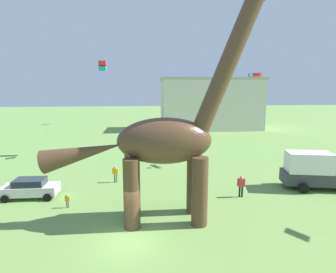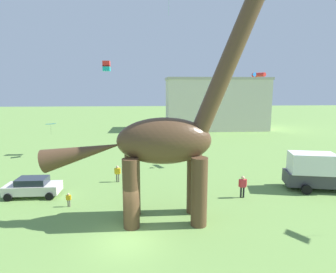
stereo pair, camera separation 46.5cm
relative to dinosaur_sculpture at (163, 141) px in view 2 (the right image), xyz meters
The scene contains 11 objects.
ground_plane 6.26m from the dinosaur_sculpture, 131.35° to the right, with size 240.00×240.00×0.00m, color #6B9347.
dinosaur_sculpture is the anchor object (origin of this frame).
parked_sedan_left 12.12m from the dinosaur_sculpture, 155.06° to the left, with size 4.21×2.00×1.55m.
parked_box_truck 14.74m from the dinosaur_sculpture, 19.17° to the left, with size 5.92×3.23×3.20m.
person_strolling_adult 8.62m from the dinosaur_sculpture, 159.95° to the left, with size 0.39×0.17×1.05m.
person_photographer 9.78m from the dinosaur_sculpture, 115.85° to the left, with size 0.58×0.25×1.55m.
person_near_flyer 8.40m from the dinosaur_sculpture, 27.36° to the left, with size 0.66×0.29×1.77m.
kite_far_right 17.39m from the dinosaur_sculpture, 49.70° to the left, with size 1.63×1.61×0.47m.
kite_high_left 22.53m from the dinosaur_sculpture, 125.44° to the left, with size 1.43×1.35×1.42m.
kite_apex 21.42m from the dinosaur_sculpture, 107.29° to the left, with size 0.88×0.88×1.25m.
background_building_block 43.22m from the dinosaur_sculpture, 72.30° to the left, with size 20.72×8.92×10.62m.
Camera 2 is at (1.27, -15.25, 8.63)m, focal length 30.54 mm.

